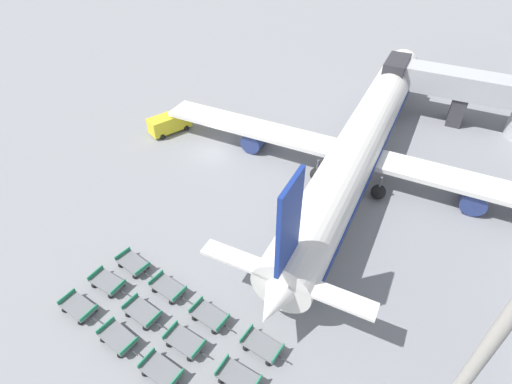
# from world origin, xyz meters

# --- Properties ---
(ground_plane) EXTENTS (500.00, 500.00, 0.00)m
(ground_plane) POSITION_xyz_m (0.00, 0.00, 0.00)
(ground_plane) COLOR gray
(jet_bridge) EXTENTS (19.47, 5.36, 6.33)m
(jet_bridge) POSITION_xyz_m (24.69, 18.65, 3.85)
(jet_bridge) COLOR #B2B5BA
(jet_bridge) RESTS_ON ground_plane
(airplane) EXTENTS (41.84, 44.43, 11.66)m
(airplane) POSITION_xyz_m (14.54, 3.83, 3.22)
(airplane) COLOR white
(airplane) RESTS_ON ground_plane
(service_van) EXTENTS (3.62, 5.10, 2.04)m
(service_van) POSITION_xyz_m (-6.59, 1.20, 1.11)
(service_van) COLOR yellow
(service_van) RESTS_ON ground_plane
(baggage_dolly_row_near_col_a) EXTENTS (3.26, 1.76, 0.92)m
(baggage_dolly_row_near_col_a) POSITION_xyz_m (2.36, -21.19, 0.46)
(baggage_dolly_row_near_col_a) COLOR slate
(baggage_dolly_row_near_col_a) RESTS_ON ground_plane
(baggage_dolly_row_near_col_b) EXTENTS (3.27, 1.85, 0.92)m
(baggage_dolly_row_near_col_b) POSITION_xyz_m (6.38, -21.69, 0.46)
(baggage_dolly_row_near_col_b) COLOR slate
(baggage_dolly_row_near_col_b) RESTS_ON ground_plane
(baggage_dolly_row_near_col_c) EXTENTS (3.26, 1.75, 0.92)m
(baggage_dolly_row_near_col_c) POSITION_xyz_m (10.21, -22.12, 0.46)
(baggage_dolly_row_near_col_c) COLOR slate
(baggage_dolly_row_near_col_c) RESTS_ON ground_plane
(baggage_dolly_row_mid_a_col_a) EXTENTS (3.24, 1.71, 0.92)m
(baggage_dolly_row_mid_a_col_a) POSITION_xyz_m (2.62, -18.67, 0.46)
(baggage_dolly_row_mid_a_col_a) COLOR slate
(baggage_dolly_row_mid_a_col_a) RESTS_ON ground_plane
(baggage_dolly_row_mid_a_col_b) EXTENTS (3.27, 1.81, 0.92)m
(baggage_dolly_row_mid_a_col_b) POSITION_xyz_m (6.53, -19.46, 0.46)
(baggage_dolly_row_mid_a_col_b) COLOR slate
(baggage_dolly_row_mid_a_col_b) RESTS_ON ground_plane
(baggage_dolly_row_mid_a_col_c) EXTENTS (3.25, 1.73, 0.92)m
(baggage_dolly_row_mid_a_col_c) POSITION_xyz_m (10.35, -19.90, 0.46)
(baggage_dolly_row_mid_a_col_c) COLOR slate
(baggage_dolly_row_mid_a_col_c) RESTS_ON ground_plane
(baggage_dolly_row_mid_a_col_d) EXTENTS (3.24, 1.70, 0.92)m
(baggage_dolly_row_mid_a_col_d) POSITION_xyz_m (14.55, -20.32, 0.46)
(baggage_dolly_row_mid_a_col_d) COLOR slate
(baggage_dolly_row_mid_a_col_d) RESTS_ON ground_plane
(baggage_dolly_row_mid_b_col_a) EXTENTS (3.28, 1.88, 0.92)m
(baggage_dolly_row_mid_b_col_a) POSITION_xyz_m (3.10, -16.43, 0.46)
(baggage_dolly_row_mid_b_col_a) COLOR slate
(baggage_dolly_row_mid_b_col_a) RESTS_ON ground_plane
(baggage_dolly_row_mid_b_col_b) EXTENTS (3.27, 1.81, 0.92)m
(baggage_dolly_row_mid_b_col_b) POSITION_xyz_m (6.85, -17.02, 0.46)
(baggage_dolly_row_mid_b_col_b) COLOR slate
(baggage_dolly_row_mid_b_col_b) RESTS_ON ground_plane
(baggage_dolly_row_mid_b_col_c) EXTENTS (3.27, 1.80, 0.92)m
(baggage_dolly_row_mid_b_col_c) POSITION_xyz_m (10.74, -17.57, 0.46)
(baggage_dolly_row_mid_b_col_c) COLOR slate
(baggage_dolly_row_mid_b_col_c) RESTS_ON ground_plane
(baggage_dolly_row_mid_b_col_d) EXTENTS (3.26, 1.77, 0.92)m
(baggage_dolly_row_mid_b_col_d) POSITION_xyz_m (14.87, -17.85, 0.46)
(baggage_dolly_row_mid_b_col_d) COLOR slate
(baggage_dolly_row_mid_b_col_d) RESTS_ON ground_plane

